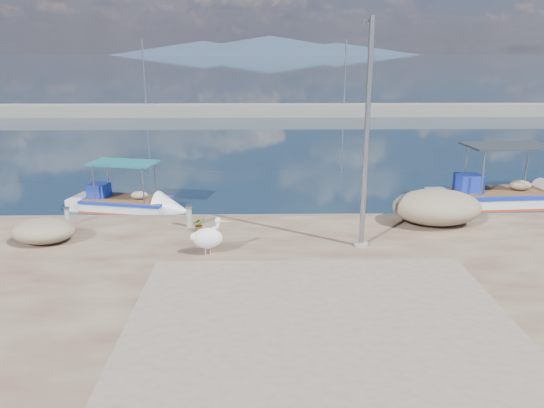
{
  "coord_description": "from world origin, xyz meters",
  "views": [
    {
      "loc": [
        -0.35,
        -14.21,
        6.58
      ],
      "look_at": [
        0.0,
        3.8,
        1.3
      ],
      "focal_mm": 35.0,
      "sensor_mm": 36.0,
      "label": 1
    }
  ],
  "objects": [
    {
      "name": "mountains",
      "position": [
        4.39,
        650.0,
        9.51
      ],
      "size": [
        370.0,
        280.0,
        22.0
      ],
      "color": "#28384C",
      "rests_on": "ground"
    },
    {
      "name": "potted_plant",
      "position": [
        -2.53,
        3.22,
        0.75
      ],
      "size": [
        0.49,
        0.44,
        0.5
      ],
      "primitive_type": "imported",
      "rotation": [
        0.0,
        0.0,
        0.13
      ],
      "color": "#33722D",
      "rests_on": "quay"
    },
    {
      "name": "net_pile_b",
      "position": [
        -7.48,
        2.24,
        0.89
      ],
      "size": [
        2.01,
        1.56,
        0.78
      ],
      "primitive_type": "ellipsoid",
      "color": "tan",
      "rests_on": "quay"
    },
    {
      "name": "quay_patch",
      "position": [
        1.0,
        -3.0,
        0.5
      ],
      "size": [
        9.0,
        7.0,
        0.01
      ],
      "primitive_type": "cube",
      "color": "gray",
      "rests_on": "quay"
    },
    {
      "name": "ground",
      "position": [
        0.0,
        0.0,
        0.0
      ],
      "size": [
        1400.0,
        1400.0,
        0.0
      ],
      "primitive_type": "plane",
      "color": "#162635",
      "rests_on": "ground"
    },
    {
      "name": "boat_left",
      "position": [
        -6.16,
        7.54,
        0.19
      ],
      "size": [
        5.22,
        2.68,
        2.4
      ],
      "rotation": [
        0.0,
        0.0,
        -0.22
      ],
      "color": "white",
      "rests_on": "ground"
    },
    {
      "name": "boat_right",
      "position": [
        10.12,
        7.98,
        0.24
      ],
      "size": [
        6.57,
        2.55,
        3.1
      ],
      "rotation": [
        0.0,
        0.0,
        0.07
      ],
      "color": "white",
      "rests_on": "ground"
    },
    {
      "name": "net_pile_c",
      "position": [
        5.92,
        3.89,
        1.12
      ],
      "size": [
        3.18,
        2.27,
        1.25
      ],
      "primitive_type": "ellipsoid",
      "color": "tan",
      "rests_on": "quay"
    },
    {
      "name": "pelican",
      "position": [
        -2.0,
        1.03,
        1.06
      ],
      "size": [
        1.23,
        0.59,
        1.2
      ],
      "rotation": [
        0.0,
        0.0,
        0.04
      ],
      "color": "tan",
      "rests_on": "quay"
    },
    {
      "name": "bollard_near",
      "position": [
        -2.94,
        3.71,
        0.92
      ],
      "size": [
        0.25,
        0.25,
        0.77
      ],
      "color": "gray",
      "rests_on": "quay"
    },
    {
      "name": "breakwater",
      "position": [
        -0.0,
        40.0,
        0.6
      ],
      "size": [
        120.0,
        2.2,
        7.5
      ],
      "color": "gray",
      "rests_on": "ground"
    },
    {
      "name": "bollard_far",
      "position": [
        -7.32,
        3.96,
        0.87
      ],
      "size": [
        0.22,
        0.22,
        0.67
      ],
      "color": "gray",
      "rests_on": "quay"
    },
    {
      "name": "lamp_post",
      "position": [
        2.82,
        1.72,
        3.8
      ],
      "size": [
        0.44,
        0.96,
        7.0
      ],
      "color": "gray",
      "rests_on": "quay"
    }
  ]
}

